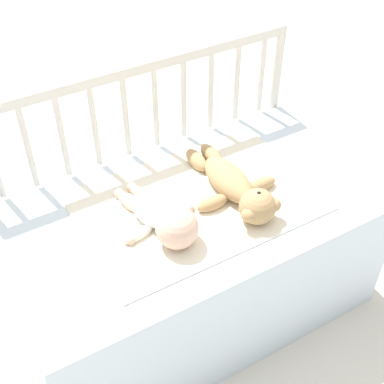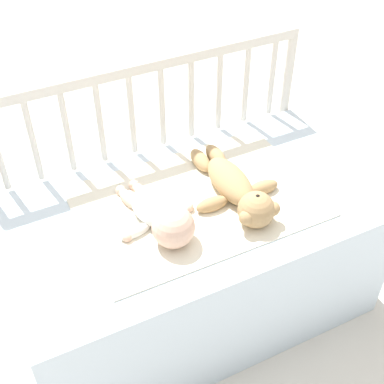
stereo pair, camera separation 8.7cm
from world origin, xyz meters
TOP-DOWN VIEW (x-y plane):
  - ground_plane at (0.00, 0.00)m, footprint 12.00×12.00m
  - crib_mattress at (0.00, 0.00)m, footprint 1.23×0.68m
  - crib_rail at (0.00, 0.36)m, footprint 1.23×0.04m
  - blanket at (0.02, 0.01)m, footprint 0.77×0.53m
  - teddy_bear at (0.14, -0.03)m, footprint 0.30×0.45m
  - baby at (-0.13, -0.05)m, footprint 0.27×0.37m

SIDE VIEW (x-z plane):
  - ground_plane at x=0.00m, z-range 0.00..0.00m
  - crib_mattress at x=0.00m, z-range 0.00..0.52m
  - blanket at x=0.02m, z-range 0.52..0.52m
  - teddy_bear at x=0.14m, z-range 0.50..0.62m
  - baby at x=-0.13m, z-range 0.50..0.63m
  - crib_rail at x=0.00m, z-range 0.18..1.05m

